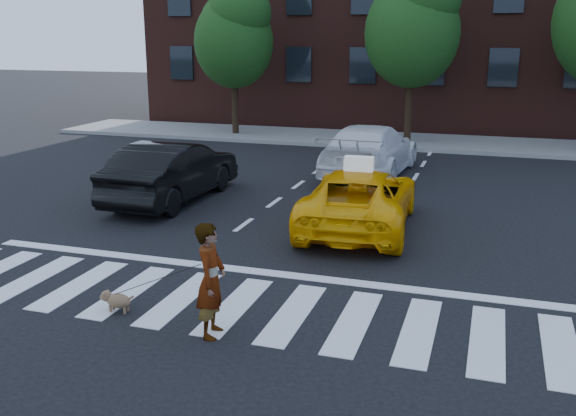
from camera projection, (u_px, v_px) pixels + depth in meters
The scene contains 13 objects.
ground at pixel (235, 306), 10.59m from camera, with size 120.00×120.00×0.00m, color black.
crosswalk at pixel (235, 306), 10.59m from camera, with size 13.00×2.40×0.01m, color silver.
stop_line at pixel (268, 273), 12.06m from camera, with size 12.00×0.30×0.01m, color silver.
sidewalk_far at pixel (396, 141), 26.65m from camera, with size 30.00×4.00×0.15m, color slate.
building at pixel (424, 0), 31.99m from camera, with size 26.00×10.00×12.00m, color #451F18.
tree_left at pixel (234, 32), 27.11m from camera, with size 3.39×3.38×6.50m.
tree_mid at pixel (414, 21), 24.78m from camera, with size 3.69×3.69×7.10m.
taxi at pixel (360, 198), 14.75m from camera, with size 2.30×4.98×1.38m, color #F8AA05.
black_sedan at pixel (172, 171), 17.13m from camera, with size 1.71×4.89×1.61m, color black.
white_suv at pixel (370, 150), 20.28m from camera, with size 2.27×5.58×1.62m, color white.
woman at pixel (211, 280), 9.35m from camera, with size 0.64×0.42×1.74m, color #999999.
dog at pixel (116, 300), 10.34m from camera, with size 0.60×0.26×0.34m.
taxi_sign at pixel (359, 164), 14.34m from camera, with size 0.65×0.28×0.32m, color white.
Camera 1 is at (3.85, -9.06, 4.33)m, focal length 40.00 mm.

